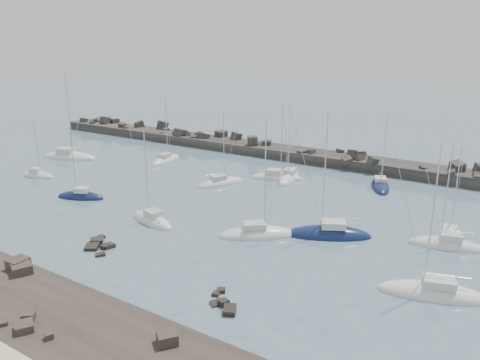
% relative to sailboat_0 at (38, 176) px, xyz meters
% --- Properties ---
extents(ground, '(400.00, 400.00, 0.00)m').
position_rel_sailboat_0_xyz_m(ground, '(33.80, -3.99, -0.14)').
color(ground, slate).
rests_on(ground, ground).
extents(rock_shelf, '(140.00, 12.00, 1.72)m').
position_rel_sailboat_0_xyz_m(rock_shelf, '(33.83, -25.97, -0.13)').
color(rock_shelf, '#2C231E').
rests_on(rock_shelf, ground).
extents(rock_cluster_near, '(4.58, 4.24, 1.33)m').
position_rel_sailboat_0_xyz_m(rock_cluster_near, '(29.61, -13.12, -0.13)').
color(rock_cluster_near, black).
rests_on(rock_cluster_near, ground).
extents(rock_cluster_far, '(3.84, 3.76, 1.18)m').
position_rel_sailboat_0_xyz_m(rock_cluster_far, '(47.77, -15.50, -0.04)').
color(rock_cluster_far, black).
rests_on(rock_cluster_far, ground).
extents(breakwater, '(115.00, 7.97, 5.26)m').
position_rel_sailboat_0_xyz_m(breakwater, '(26.09, 34.03, 0.18)').
color(breakwater, '#292724').
rests_on(breakwater, ground).
extents(sailboat_0, '(6.57, 3.39, 10.18)m').
position_rel_sailboat_0_xyz_m(sailboat_0, '(0.00, 0.00, 0.00)').
color(sailboat_0, silver).
rests_on(sailboat_0, ground).
extents(sailboat_1, '(3.54, 8.49, 13.09)m').
position_rel_sailboat_0_xyz_m(sailboat_1, '(11.01, 19.05, 0.00)').
color(sailboat_1, silver).
rests_on(sailboat_1, ground).
extents(sailboat_2, '(7.30, 4.65, 11.30)m').
position_rel_sailboat_0_xyz_m(sailboat_2, '(14.72, -3.40, 0.01)').
color(sailboat_2, '#101D45').
rests_on(sailboat_2, ground).
extents(sailboat_3, '(5.69, 8.20, 12.52)m').
position_rel_sailboat_0_xyz_m(sailboat_3, '(27.71, 12.86, -0.01)').
color(sailboat_3, silver).
rests_on(sailboat_3, ground).
extents(sailboat_4, '(8.60, 5.75, 13.09)m').
position_rel_sailboat_0_xyz_m(sailboat_4, '(33.66, 20.21, -0.01)').
color(sailboat_4, silver).
rests_on(sailboat_4, ground).
extents(sailboat_5, '(8.03, 4.02, 12.36)m').
position_rel_sailboat_0_xyz_m(sailboat_5, '(29.64, -4.72, 0.01)').
color(sailboat_5, silver).
rests_on(sailboat_5, ground).
extents(sailboat_6, '(3.93, 8.45, 13.00)m').
position_rel_sailboat_0_xyz_m(sailboat_6, '(35.56, 20.99, 0.01)').
color(sailboat_6, silver).
rests_on(sailboat_6, ground).
extents(sailboat_7, '(8.87, 7.81, 14.30)m').
position_rel_sailboat_0_xyz_m(sailboat_7, '(42.83, -1.27, -0.00)').
color(sailboat_7, silver).
rests_on(sailboat_7, ground).
extents(sailboat_8, '(5.42, 8.56, 12.90)m').
position_rel_sailboat_0_xyz_m(sailboat_8, '(49.20, 24.76, -0.01)').
color(sailboat_8, '#101D45').
rests_on(sailboat_8, ground).
extents(sailboat_9, '(8.30, 4.30, 12.64)m').
position_rel_sailboat_0_xyz_m(sailboat_9, '(61.66, 7.30, 0.00)').
color(sailboat_9, silver).
rests_on(sailboat_9, ground).
extents(sailboat_10, '(2.41, 7.23, 11.54)m').
position_rel_sailboat_0_xyz_m(sailboat_10, '(61.47, 9.70, 0.00)').
color(sailboat_10, silver).
rests_on(sailboat_10, ground).
extents(sailboat_11, '(9.85, 5.60, 14.83)m').
position_rel_sailboat_0_xyz_m(sailboat_11, '(62.46, -4.15, 0.00)').
color(sailboat_11, silver).
rests_on(sailboat_11, ground).
extents(sailboat_13, '(11.44, 6.89, 17.20)m').
position_rel_sailboat_0_xyz_m(sailboat_13, '(-6.14, 10.99, 0.01)').
color(sailboat_13, silver).
rests_on(sailboat_13, ground).
extents(sailboat_14, '(10.05, 7.18, 15.47)m').
position_rel_sailboat_0_xyz_m(sailboat_14, '(49.72, 3.05, 0.01)').
color(sailboat_14, '#101D45').
rests_on(sailboat_14, ground).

